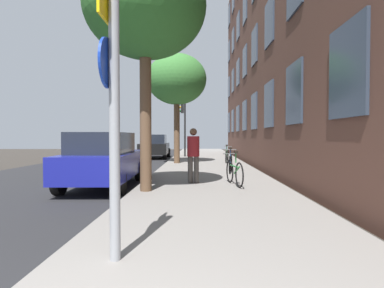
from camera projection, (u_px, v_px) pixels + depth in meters
The scene contains 14 objects.
ground_plane at pixel (137, 166), 15.66m from camera, with size 41.80×41.80×0.00m, color #332D28.
road_asphalt at pixel (95, 166), 15.71m from camera, with size 7.00×38.00×0.01m, color #232326.
sidewalk at pixel (206, 165), 15.59m from camera, with size 4.20×38.00×0.12m, color gray.
building_facade at pixel (260, 27), 14.87m from camera, with size 0.56×27.00×13.52m.
sign_post at pixel (112, 88), 3.47m from camera, with size 0.16×0.60×3.31m.
traffic_light at pixel (183, 118), 21.38m from camera, with size 0.43×0.24×3.85m.
tree_near at pixel (145, 7), 7.84m from camera, with size 3.10×3.10×6.02m.
tree_far at pixel (177, 80), 16.07m from camera, with size 3.09×3.09×5.67m.
bicycle_0 at pixel (234, 172), 8.88m from camera, with size 0.45×1.64×0.99m.
bicycle_1 at pixel (231, 163), 12.05m from camera, with size 0.44×1.62×0.97m.
bicycle_2 at pixel (227, 155), 16.66m from camera, with size 0.47×1.71×0.95m.
pedestrian_0 at pixel (193, 152), 9.27m from camera, with size 0.52×0.52×1.64m.
car_0 at pixel (104, 159), 9.18m from camera, with size 1.85×4.15×1.62m.
car_1 at pixel (155, 146), 21.31m from camera, with size 1.99×4.03×1.62m.
Camera 1 is at (0.73, -0.57, 1.52)m, focal length 29.01 mm.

